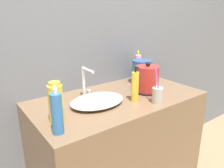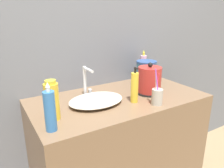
% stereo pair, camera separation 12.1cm
% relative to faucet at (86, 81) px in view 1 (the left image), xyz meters
% --- Properties ---
extents(wall_back, '(6.00, 0.04, 2.60)m').
position_rel_faucet_xyz_m(wall_back, '(0.17, 0.19, 0.33)').
color(wall_back, slate).
rests_on(wall_back, ground_plane).
extents(vanity_counter, '(1.12, 0.59, 0.86)m').
position_rel_faucet_xyz_m(vanity_counter, '(0.17, -0.13, -0.54)').
color(vanity_counter, brown).
rests_on(vanity_counter, ground_plane).
extents(sink_basin, '(0.34, 0.24, 0.05)m').
position_rel_faucet_xyz_m(sink_basin, '(-0.01, -0.14, -0.09)').
color(sink_basin, silver).
rests_on(sink_basin, vanity_counter).
extents(faucet, '(0.06, 0.13, 0.20)m').
position_rel_faucet_xyz_m(faucet, '(0.00, 0.00, 0.00)').
color(faucet, silver).
rests_on(faucet, vanity_counter).
extents(electric_kettle, '(0.17, 0.17, 0.21)m').
position_rel_faucet_xyz_m(electric_kettle, '(0.38, -0.16, -0.02)').
color(electric_kettle, black).
rests_on(electric_kettle, vanity_counter).
extents(toothbrush_cup, '(0.07, 0.07, 0.22)m').
position_rel_faucet_xyz_m(toothbrush_cup, '(0.30, -0.34, -0.06)').
color(toothbrush_cup, '#B7B2A8').
rests_on(toothbrush_cup, vanity_counter).
extents(lotion_bottle, '(0.05, 0.05, 0.22)m').
position_rel_faucet_xyz_m(lotion_bottle, '(0.21, -0.24, -0.02)').
color(lotion_bottle, gold).
rests_on(lotion_bottle, vanity_counter).
extents(shampoo_bottle, '(0.07, 0.07, 0.21)m').
position_rel_faucet_xyz_m(shampoo_bottle, '(-0.28, -0.20, -0.01)').
color(shampoo_bottle, gold).
rests_on(shampoo_bottle, vanity_counter).
extents(mouthwash_bottle, '(0.05, 0.05, 0.24)m').
position_rel_faucet_xyz_m(mouthwash_bottle, '(0.55, 0.10, -0.01)').
color(mouthwash_bottle, '#EAA8C6').
rests_on(mouthwash_bottle, vanity_counter).
extents(hand_cream_bottle, '(0.05, 0.05, 0.24)m').
position_rel_faucet_xyz_m(hand_cream_bottle, '(-0.32, -0.31, -0.01)').
color(hand_cream_bottle, '#3370B7').
rests_on(hand_cream_bottle, vanity_counter).
extents(water_pitcher, '(0.15, 0.15, 0.18)m').
position_rel_faucet_xyz_m(water_pitcher, '(0.49, 0.00, -0.02)').
color(water_pitcher, teal).
rests_on(water_pitcher, vanity_counter).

